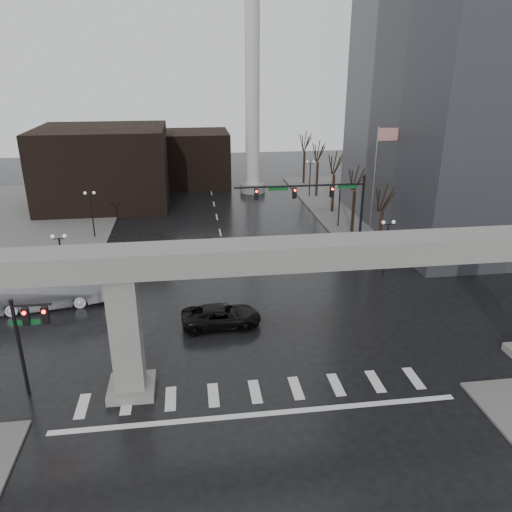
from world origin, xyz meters
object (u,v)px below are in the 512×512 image
(signal_mast_arm, at_px, (323,200))
(city_bus, at_px, (40,289))
(far_car, at_px, (207,248))
(pickup_truck, at_px, (221,316))

(signal_mast_arm, height_order, city_bus, signal_mast_arm)
(far_car, bearing_deg, city_bus, -148.33)
(city_bus, bearing_deg, far_car, -63.53)
(signal_mast_arm, xyz_separation_m, far_car, (-10.70, 2.30, -5.05))
(city_bus, distance_m, far_car, 16.09)
(pickup_truck, bearing_deg, signal_mast_arm, -43.06)
(far_car, bearing_deg, signal_mast_arm, -15.70)
(pickup_truck, distance_m, far_car, 14.20)
(pickup_truck, bearing_deg, far_car, -0.62)
(signal_mast_arm, xyz_separation_m, pickup_truck, (-10.36, -11.89, -5.04))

